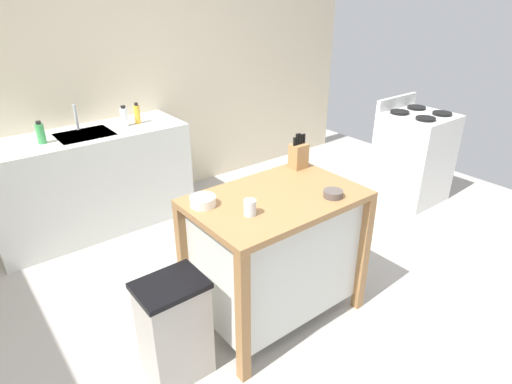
# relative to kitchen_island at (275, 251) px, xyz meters

# --- Properties ---
(ground_plane) EXTENTS (6.88, 6.88, 0.00)m
(ground_plane) POSITION_rel_kitchen_island_xyz_m (-0.15, 0.00, -0.49)
(ground_plane) COLOR #ADA8A0
(ground_plane) RESTS_ON ground
(wall_back) EXTENTS (5.88, 0.10, 2.60)m
(wall_back) POSITION_rel_kitchen_island_xyz_m (-0.15, 2.23, 0.81)
(wall_back) COLOR beige
(wall_back) RESTS_ON ground
(kitchen_island) EXTENTS (1.04, 0.68, 0.88)m
(kitchen_island) POSITION_rel_kitchen_island_xyz_m (0.00, 0.00, 0.00)
(kitchen_island) COLOR #9E7042
(kitchen_island) RESTS_ON ground
(knife_block) EXTENTS (0.11, 0.09, 0.25)m
(knife_block) POSITION_rel_kitchen_island_xyz_m (0.40, 0.24, 0.48)
(knife_block) COLOR #AD7F4C
(knife_block) RESTS_ON kitchen_island
(bowl_ceramic_small) EXTENTS (0.15, 0.15, 0.06)m
(bowl_ceramic_small) POSITION_rel_kitchen_island_xyz_m (-0.41, 0.17, 0.42)
(bowl_ceramic_small) COLOR silver
(bowl_ceramic_small) RESTS_ON kitchen_island
(bowl_ceramic_wide) EXTENTS (0.12, 0.12, 0.04)m
(bowl_ceramic_wide) POSITION_rel_kitchen_island_xyz_m (0.25, -0.21, 0.41)
(bowl_ceramic_wide) COLOR #564C47
(bowl_ceramic_wide) RESTS_ON kitchen_island
(drinking_cup) EXTENTS (0.07, 0.07, 0.09)m
(drinking_cup) POSITION_rel_kitchen_island_xyz_m (-0.26, -0.08, 0.43)
(drinking_cup) COLOR silver
(drinking_cup) RESTS_ON kitchen_island
(trash_bin) EXTENTS (0.36, 0.28, 0.63)m
(trash_bin) POSITION_rel_kitchen_island_xyz_m (-0.76, -0.05, -0.18)
(trash_bin) COLOR #B7B2A8
(trash_bin) RESTS_ON ground
(sink_counter) EXTENTS (1.67, 0.60, 0.89)m
(sink_counter) POSITION_rel_kitchen_island_xyz_m (-0.52, 1.88, -0.05)
(sink_counter) COLOR silver
(sink_counter) RESTS_ON ground
(sink_faucet) EXTENTS (0.02, 0.02, 0.22)m
(sink_faucet) POSITION_rel_kitchen_island_xyz_m (-0.52, 2.02, 0.51)
(sink_faucet) COLOR #B7BCC1
(sink_faucet) RESTS_ON sink_counter
(bottle_hand_soap) EXTENTS (0.05, 0.05, 0.19)m
(bottle_hand_soap) POSITION_rel_kitchen_island_xyz_m (-0.03, 1.88, 0.48)
(bottle_hand_soap) COLOR yellow
(bottle_hand_soap) RESTS_ON sink_counter
(bottle_dish_soap) EXTENTS (0.06, 0.06, 0.18)m
(bottle_dish_soap) POSITION_rel_kitchen_island_xyz_m (-0.85, 1.84, 0.48)
(bottle_dish_soap) COLOR green
(bottle_dish_soap) RESTS_ON sink_counter
(bottle_spray_cleaner) EXTENTS (0.06, 0.06, 0.18)m
(bottle_spray_cleaner) POSITION_rel_kitchen_island_xyz_m (-0.16, 1.87, 0.48)
(bottle_spray_cleaner) COLOR white
(bottle_spray_cleaner) RESTS_ON sink_counter
(stove) EXTENTS (0.60, 0.60, 1.01)m
(stove) POSITION_rel_kitchen_island_xyz_m (2.24, 0.48, -0.04)
(stove) COLOR silver
(stove) RESTS_ON ground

